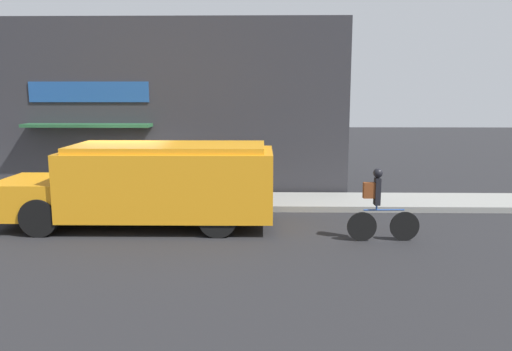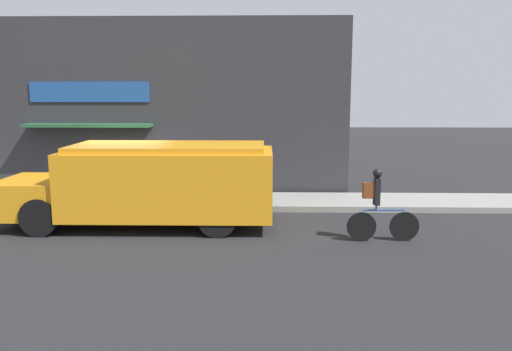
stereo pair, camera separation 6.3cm
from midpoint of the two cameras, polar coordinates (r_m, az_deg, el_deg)
name	(u,v)px [view 2 (the right image)]	position (r m, az deg, el deg)	size (l,w,h in m)	color
ground_plane	(125,211)	(14.88, -14.65, -3.99)	(70.00, 70.00, 0.00)	#232326
sidewalk	(134,201)	(15.82, -13.65, -2.83)	(28.00, 2.05, 0.17)	gray
storefront	(139,109)	(16.69, -13.07, 7.47)	(13.48, 0.83, 5.75)	#2D2D33
school_bus	(151,183)	(12.89, -11.75, -0.85)	(6.87, 2.70, 2.11)	orange
cyclist	(379,206)	(11.74, 13.99, -3.45)	(1.68, 0.22, 1.70)	black
trash_bin	(114,184)	(16.08, -15.76, -0.96)	(0.46, 0.46, 0.80)	slate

